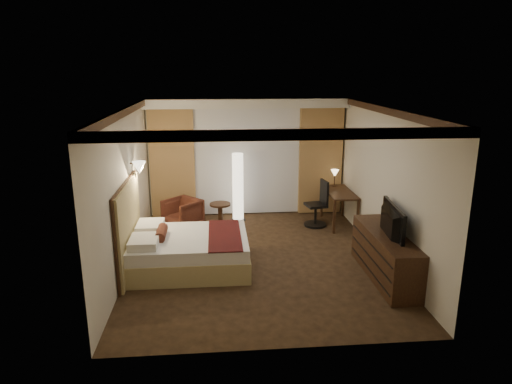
{
  "coord_description": "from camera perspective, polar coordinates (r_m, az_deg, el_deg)",
  "views": [
    {
      "loc": [
        -0.72,
        -7.61,
        3.34
      ],
      "look_at": [
        0.0,
        0.4,
        1.15
      ],
      "focal_mm": 32.0,
      "sensor_mm": 36.0,
      "label": 1
    }
  ],
  "objects": [
    {
      "name": "ceiling",
      "position": [
        7.67,
        0.27,
        10.44
      ],
      "size": [
        4.5,
        5.5,
        0.01
      ],
      "primitive_type": "cube",
      "color": "white",
      "rests_on": "back_wall"
    },
    {
      "name": "headboard",
      "position": [
        7.95,
        -15.62,
        -4.39
      ],
      "size": [
        0.12,
        1.85,
        1.5
      ],
      "primitive_type": null,
      "color": "tan",
      "rests_on": "floor"
    },
    {
      "name": "curtain_sheer",
      "position": [
        10.52,
        -1.11,
        3.77
      ],
      "size": [
        2.48,
        0.04,
        2.45
      ],
      "primitive_type": "cube",
      "color": "silver",
      "rests_on": "back_wall"
    },
    {
      "name": "floor_lamp",
      "position": [
        10.16,
        -2.28,
        0.6
      ],
      "size": [
        0.33,
        0.33,
        1.55
      ],
      "primitive_type": null,
      "color": "white",
      "rests_on": "floor"
    },
    {
      "name": "soffit",
      "position": [
        10.17,
        -1.08,
        11.05
      ],
      "size": [
        4.5,
        0.5,
        0.2
      ],
      "primitive_type": "cube",
      "color": "white",
      "rests_on": "ceiling"
    },
    {
      "name": "office_chair",
      "position": [
        9.97,
        7.49,
        -1.42
      ],
      "size": [
        0.57,
        0.57,
        1.01
      ],
      "primitive_type": null,
      "rotation": [
        0.0,
        0.0,
        0.18
      ],
      "color": "black",
      "rests_on": "floor"
    },
    {
      "name": "left_wall",
      "position": [
        8.02,
        -15.96,
        0.25
      ],
      "size": [
        0.02,
        5.5,
        2.7
      ],
      "primitive_type": "cube",
      "color": "beige",
      "rests_on": "floor"
    },
    {
      "name": "right_wall",
      "position": [
        8.41,
        15.7,
        0.96
      ],
      "size": [
        0.02,
        5.5,
        2.7
      ],
      "primitive_type": "cube",
      "color": "beige",
      "rests_on": "floor"
    },
    {
      "name": "dresser",
      "position": [
        7.8,
        15.84,
        -7.65
      ],
      "size": [
        0.5,
        1.98,
        0.77
      ],
      "primitive_type": null,
      "color": "black",
      "rests_on": "floor"
    },
    {
      "name": "wall_sconce",
      "position": [
        8.43,
        -14.39,
        2.97
      ],
      "size": [
        0.24,
        0.24,
        0.24
      ],
      "primitive_type": null,
      "color": "white",
      "rests_on": "left_wall"
    },
    {
      "name": "armchair",
      "position": [
        9.96,
        -9.18,
        -2.47
      ],
      "size": [
        0.92,
        0.92,
        0.69
      ],
      "primitive_type": "imported",
      "rotation": [
        0.0,
        0.0,
        -0.79
      ],
      "color": "#441D14",
      "rests_on": "floor"
    },
    {
      "name": "crown_molding",
      "position": [
        7.68,
        0.27,
        9.99
      ],
      "size": [
        4.5,
        5.5,
        0.12
      ],
      "primitive_type": null,
      "color": "black",
      "rests_on": "ceiling"
    },
    {
      "name": "desk_lamp",
      "position": [
        10.47,
        9.79,
        1.64
      ],
      "size": [
        0.18,
        0.18,
        0.34
      ],
      "primitive_type": null,
      "color": "#FFD899",
      "rests_on": "desk"
    },
    {
      "name": "floor",
      "position": [
        8.35,
        0.25,
        -8.36
      ],
      "size": [
        4.5,
        5.5,
        0.01
      ],
      "primitive_type": "cube",
      "color": "black",
      "rests_on": "ground"
    },
    {
      "name": "television",
      "position": [
        7.55,
        16.02,
        -2.71
      ],
      "size": [
        0.75,
        1.18,
        0.15
      ],
      "primitive_type": "imported",
      "rotation": [
        0.0,
        0.0,
        1.47
      ],
      "color": "black",
      "rests_on": "dresser"
    },
    {
      "name": "side_table",
      "position": [
        10.0,
        -4.48,
        -2.82
      ],
      "size": [
        0.46,
        0.46,
        0.5
      ],
      "primitive_type": null,
      "color": "black",
      "rests_on": "floor"
    },
    {
      "name": "curtain_right_drape",
      "position": [
        10.71,
        8.04,
        3.83
      ],
      "size": [
        1.0,
        0.14,
        2.45
      ],
      "primitive_type": "cube",
      "color": "#A67A4C",
      "rests_on": "back_wall"
    },
    {
      "name": "bed",
      "position": [
        7.99,
        -8.22,
        -7.39
      ],
      "size": [
        1.99,
        1.55,
        0.58
      ],
      "primitive_type": null,
      "color": "white",
      "rests_on": "floor"
    },
    {
      "name": "back_wall",
      "position": [
        10.58,
        -1.14,
        4.39
      ],
      "size": [
        4.5,
        0.02,
        2.7
      ],
      "primitive_type": "cube",
      "color": "beige",
      "rests_on": "floor"
    },
    {
      "name": "curtain_left_drape",
      "position": [
        10.48,
        -10.41,
        3.48
      ],
      "size": [
        1.0,
        0.14,
        2.45
      ],
      "primitive_type": "cube",
      "color": "#A67A4C",
      "rests_on": "back_wall"
    },
    {
      "name": "desk",
      "position": [
        10.18,
        10.32,
        -1.96
      ],
      "size": [
        0.55,
        1.23,
        0.75
      ],
      "primitive_type": null,
      "color": "black",
      "rests_on": "floor"
    }
  ]
}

